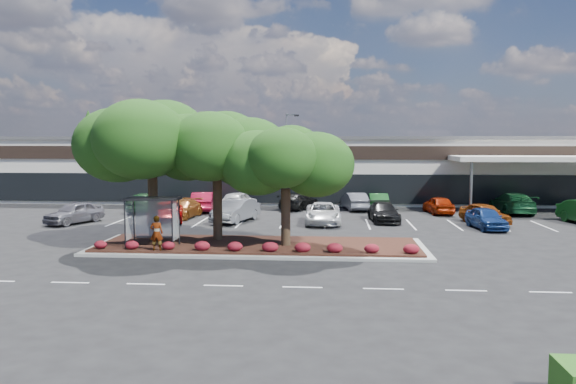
{
  "coord_description": "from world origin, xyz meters",
  "views": [
    {
      "loc": [
        1.93,
        -25.92,
        5.81
      ],
      "look_at": [
        -0.82,
        9.42,
        2.6
      ],
      "focal_mm": 35.0,
      "sensor_mm": 36.0,
      "label": 1
    }
  ],
  "objects": [
    {
      "name": "car_15",
      "position": [
        10.52,
        19.68,
        0.71
      ],
      "size": [
        2.18,
        4.35,
        1.42
      ],
      "primitive_type": "imported",
      "rotation": [
        0.0,
        0.0,
        3.27
      ],
      "color": "#942005",
      "rests_on": "ground"
    },
    {
      "name": "car_10",
      "position": [
        -8.74,
        19.78,
        0.8
      ],
      "size": [
        2.45,
        5.09,
        1.61
      ],
      "primitive_type": "imported",
      "rotation": [
        0.0,
        0.0,
        3.3
      ],
      "color": "maroon",
      "rests_on": "ground"
    },
    {
      "name": "car_11",
      "position": [
        -5.77,
        19.88,
        0.84
      ],
      "size": [
        3.01,
        5.27,
        1.69
      ],
      "primitive_type": "imported",
      "rotation": [
        0.0,
        0.0,
        2.93
      ],
      "color": "#B9B9B9",
      "rests_on": "ground"
    },
    {
      "name": "ground",
      "position": [
        0.0,
        0.0,
        0.0
      ],
      "size": [
        160.0,
        160.0,
        0.0
      ],
      "primitive_type": "plane",
      "color": "black",
      "rests_on": "ground"
    },
    {
      "name": "car_7",
      "position": [
        12.72,
        14.23,
        0.73
      ],
      "size": [
        3.22,
        4.63,
        1.46
      ],
      "primitive_type": "imported",
      "rotation": [
        0.0,
        0.0,
        0.39
      ],
      "color": "#7F360C",
      "rests_on": "ground"
    },
    {
      "name": "car_5",
      "position": [
        5.72,
        14.87,
        0.69
      ],
      "size": [
        2.25,
        4.85,
        1.37
      ],
      "primitive_type": "imported",
      "rotation": [
        0.0,
        0.0,
        0.07
      ],
      "color": "black",
      "rests_on": "ground"
    },
    {
      "name": "island_tree_east",
      "position": [
        -0.5,
        3.7,
        3.51
      ],
      "size": [
        5.8,
        5.8,
        6.5
      ],
      "primitive_type": null,
      "color": "#1E3C12",
      "rests_on": "landscape_island"
    },
    {
      "name": "car_0",
      "position": [
        -16.25,
        12.23,
        0.76
      ],
      "size": [
        3.37,
        4.84,
        1.53
      ],
      "primitive_type": "imported",
      "rotation": [
        0.0,
        0.0,
        -0.39
      ],
      "color": "slate",
      "rests_on": "ground"
    },
    {
      "name": "car_3",
      "position": [
        -4.97,
        13.91,
        0.82
      ],
      "size": [
        3.09,
        5.26,
        1.64
      ],
      "primitive_type": "imported",
      "rotation": [
        0.0,
        0.0,
        -0.29
      ],
      "color": "slate",
      "rests_on": "ground"
    },
    {
      "name": "conifer_north_west",
      "position": [
        -30.0,
        46.0,
        5.0
      ],
      "size": [
        4.4,
        4.4,
        10.0
      ],
      "primitive_type": "cone",
      "color": "#1E3C12",
      "rests_on": "ground"
    },
    {
      "name": "car_6",
      "position": [
        12.2,
        11.93,
        0.72
      ],
      "size": [
        2.19,
        4.39,
        1.44
      ],
      "primitive_type": "imported",
      "rotation": [
        0.0,
        0.0,
        0.12
      ],
      "color": "navy",
      "rests_on": "ground"
    },
    {
      "name": "car_16",
      "position": [
        16.5,
        20.34,
        0.84
      ],
      "size": [
        2.53,
        5.85,
        1.68
      ],
      "primitive_type": "imported",
      "rotation": [
        0.0,
        0.0,
        3.17
      ],
      "color": "#134523",
      "rests_on": "ground"
    },
    {
      "name": "landscape_island",
      "position": [
        -2.0,
        4.0,
        0.12
      ],
      "size": [
        18.0,
        6.0,
        0.26
      ],
      "color": "#9C9D98",
      "rests_on": "ground"
    },
    {
      "name": "car_13",
      "position": [
        3.88,
        21.64,
        0.75
      ],
      "size": [
        2.38,
        4.74,
        1.49
      ],
      "primitive_type": "imported",
      "rotation": [
        0.0,
        0.0,
        3.33
      ],
      "color": "slate",
      "rests_on": "ground"
    },
    {
      "name": "shrub_row",
      "position": [
        -2.0,
        1.9,
        0.51
      ],
      "size": [
        17.0,
        0.8,
        0.5
      ],
      "primitive_type": null,
      "color": "maroon",
      "rests_on": "landscape_island"
    },
    {
      "name": "island_tree_mid",
      "position": [
        -4.5,
        5.2,
        3.92
      ],
      "size": [
        6.6,
        6.6,
        7.32
      ],
      "primitive_type": null,
      "color": "#1E3C12",
      "rests_on": "landscape_island"
    },
    {
      "name": "person_waiting",
      "position": [
        -6.94,
        1.7,
        1.16
      ],
      "size": [
        0.7,
        0.5,
        1.8
      ],
      "primitive_type": "imported",
      "rotation": [
        0.0,
        0.0,
        3.26
      ],
      "color": "#594C47",
      "rests_on": "landscape_island"
    },
    {
      "name": "car_9",
      "position": [
        -13.37,
        19.08,
        0.83
      ],
      "size": [
        2.18,
        4.95,
        1.66
      ],
      "primitive_type": "imported",
      "rotation": [
        0.0,
        0.0,
        3.09
      ],
      "color": "#1A4721",
      "rests_on": "ground"
    },
    {
      "name": "bus_shelter",
      "position": [
        -7.5,
        2.95,
        2.31
      ],
      "size": [
        2.75,
        1.55,
        2.59
      ],
      "color": "black",
      "rests_on": "landscape_island"
    },
    {
      "name": "retail_store",
      "position": [
        0.06,
        33.91,
        3.15
      ],
      "size": [
        80.4,
        25.2,
        6.25
      ],
      "color": "white",
      "rests_on": "ground"
    },
    {
      "name": "island_tree_west",
      "position": [
        -8.0,
        4.5,
        4.21
      ],
      "size": [
        7.2,
        7.2,
        7.89
      ],
      "primitive_type": null,
      "color": "#1E3C12",
      "rests_on": "landscape_island"
    },
    {
      "name": "car_12",
      "position": [
        -0.87,
        21.82,
        0.7
      ],
      "size": [
        3.69,
        5.17,
        1.39
      ],
      "primitive_type": "imported",
      "rotation": [
        0.0,
        0.0,
        2.73
      ],
      "color": "black",
      "rests_on": "ground"
    },
    {
      "name": "lane_markings",
      "position": [
        -0.14,
        10.42,
        0.01
      ],
      "size": [
        33.12,
        20.06,
        0.01
      ],
      "color": "silver",
      "rests_on": "ground"
    },
    {
      "name": "light_pole",
      "position": [
        -2.24,
        27.29,
        3.71
      ],
      "size": [
        1.42,
        0.69,
        8.45
      ],
      "rotation": [
        0.0,
        0.0,
        0.26
      ],
      "color": "#9C9D98",
      "rests_on": "ground"
    },
    {
      "name": "car_4",
      "position": [
        1.34,
        13.49,
        0.74
      ],
      "size": [
        2.56,
        5.37,
        1.48
      ],
      "primitive_type": "imported",
      "rotation": [
        0.0,
        0.0,
        0.02
      ],
      "color": "silver",
      "rests_on": "ground"
    },
    {
      "name": "car_14",
      "position": [
        5.85,
        21.76,
        0.73
      ],
      "size": [
        1.56,
        4.43,
        1.46
      ],
      "primitive_type": "imported",
      "rotation": [
        0.0,
        0.0,
        3.15
      ],
      "color": "#184A1D",
      "rests_on": "ground"
    },
    {
      "name": "car_2",
      "position": [
        -9.33,
        15.7,
        0.68
      ],
      "size": [
        2.42,
        4.86,
        1.36
      ],
      "primitive_type": "imported",
      "rotation": [
        0.0,
        0.0,
        -0.11
      ],
      "color": "brown",
      "rests_on": "ground"
    },
    {
      "name": "car_1",
      "position": [
        -9.91,
        13.53,
        0.71
      ],
      "size": [
        3.24,
        5.45,
        1.42
      ],
      "primitive_type": "imported",
      "rotation": [
        0.0,
        0.0,
        0.18
      ],
      "color": "#8B0202",
      "rests_on": "ground"
    }
  ]
}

